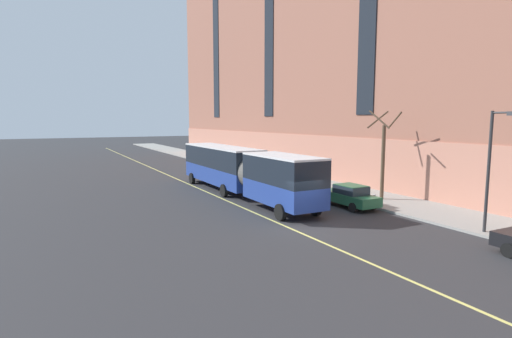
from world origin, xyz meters
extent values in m
plane|color=#303033|center=(0.00, 0.00, 0.00)|extent=(260.00, 260.00, 0.00)
cube|color=#9E9B93|center=(9.05, 3.00, 0.07)|extent=(5.07, 160.00, 0.15)
cube|color=tan|center=(11.52, 0.00, 2.20)|extent=(0.14, 110.00, 4.40)
cube|color=#1E232B|center=(11.54, 41.25, 20.68)|extent=(0.10, 2.00, 28.57)
cube|color=navy|center=(0.53, 13.73, 1.29)|extent=(2.60, 11.50, 1.33)
cube|color=black|center=(0.53, 13.73, 2.77)|extent=(2.61, 11.50, 1.63)
cube|color=white|center=(0.53, 13.73, 3.64)|extent=(2.62, 11.50, 0.12)
cube|color=#19232D|center=(0.51, 19.51, 2.61)|extent=(2.36, 0.09, 1.22)
cube|color=orange|center=(0.51, 19.52, 3.40)|extent=(1.80, 0.06, 0.28)
cube|color=black|center=(0.51, 19.53, 0.72)|extent=(2.51, 0.13, 0.24)
cube|color=white|center=(-0.38, 19.52, 0.97)|extent=(0.28, 0.06, 0.18)
cube|color=white|center=(1.41, 19.53, 0.97)|extent=(0.28, 0.06, 0.18)
cylinder|color=#595651|center=(0.54, 7.48, 2.10)|extent=(2.44, 1.01, 2.44)
cube|color=navy|center=(0.55, 3.74, 1.29)|extent=(2.58, 6.48, 1.33)
cube|color=black|center=(0.55, 3.74, 2.77)|extent=(2.59, 6.48, 1.63)
cube|color=white|center=(0.55, 3.74, 3.64)|extent=(2.61, 6.48, 0.12)
cylinder|color=black|center=(-0.76, 17.75, 0.50)|extent=(0.30, 1.00, 1.00)
cylinder|color=black|center=(1.80, 17.75, 0.50)|extent=(0.30, 1.00, 1.00)
cylinder|color=black|center=(-0.74, 10.28, 0.50)|extent=(0.30, 1.00, 1.00)
cylinder|color=black|center=(1.82, 10.29, 0.50)|extent=(0.30, 1.00, 1.00)
cylinder|color=black|center=(-0.72, 1.96, 0.50)|extent=(0.30, 1.00, 1.00)
cylinder|color=black|center=(1.84, 1.97, 0.50)|extent=(0.30, 1.00, 1.00)
cube|color=#BCAD89|center=(5.17, 20.43, 0.64)|extent=(1.95, 4.60, 0.64)
cube|color=#232D38|center=(5.16, 20.21, 1.24)|extent=(1.66, 2.09, 0.56)
cube|color=#BCAD89|center=(5.16, 20.21, 1.54)|extent=(1.62, 2.00, 0.04)
cylinder|color=black|center=(4.32, 21.87, 0.32)|extent=(0.24, 0.65, 0.64)
cylinder|color=black|center=(6.10, 21.82, 0.32)|extent=(0.24, 0.65, 0.64)
cylinder|color=black|center=(4.24, 19.05, 0.32)|extent=(0.24, 0.65, 0.64)
cylinder|color=black|center=(6.02, 19.00, 0.32)|extent=(0.24, 0.65, 0.64)
cube|color=#23603D|center=(5.36, 2.96, 0.64)|extent=(1.77, 4.70, 0.64)
cube|color=#232D38|center=(5.36, 2.73, 1.24)|extent=(1.53, 2.13, 0.56)
cube|color=#23603D|center=(5.36, 2.73, 1.54)|extent=(1.49, 2.03, 0.04)
cylinder|color=black|center=(4.54, 4.42, 0.32)|extent=(0.23, 0.64, 0.64)
cylinder|color=black|center=(6.21, 4.40, 0.32)|extent=(0.23, 0.64, 0.64)
cylinder|color=black|center=(4.50, 1.52, 0.32)|extent=(0.23, 0.64, 0.64)
cylinder|color=black|center=(6.18, 1.50, 0.32)|extent=(0.23, 0.64, 0.64)
cylinder|color=black|center=(4.64, -8.20, 0.32)|extent=(0.24, 0.65, 0.64)
cube|color=silver|center=(5.44, 30.31, 0.64)|extent=(1.92, 4.35, 0.64)
cube|color=#232D38|center=(5.43, 30.09, 1.24)|extent=(1.64, 1.98, 0.56)
cube|color=silver|center=(5.43, 30.09, 1.54)|extent=(1.60, 1.89, 0.04)
cylinder|color=black|center=(4.58, 31.66, 0.32)|extent=(0.24, 0.65, 0.64)
cylinder|color=black|center=(6.36, 31.62, 0.32)|extent=(0.24, 0.65, 0.64)
cylinder|color=black|center=(4.51, 28.99, 0.32)|extent=(0.24, 0.65, 0.64)
cylinder|color=black|center=(6.29, 28.95, 0.32)|extent=(0.24, 0.65, 0.64)
cube|color=#B7B7BC|center=(5.19, 12.44, 0.64)|extent=(1.87, 4.60, 0.64)
cube|color=#232D38|center=(5.18, 12.21, 1.24)|extent=(1.58, 2.09, 0.56)
cube|color=#B7B7BC|center=(5.18, 12.21, 1.54)|extent=(1.55, 2.00, 0.04)
cylinder|color=black|center=(4.38, 13.88, 0.32)|extent=(0.24, 0.65, 0.64)
cylinder|color=black|center=(6.08, 13.83, 0.32)|extent=(0.24, 0.65, 0.64)
cylinder|color=black|center=(4.30, 11.06, 0.32)|extent=(0.24, 0.65, 0.64)
cylinder|color=black|center=(5.99, 11.00, 0.32)|extent=(0.24, 0.65, 0.64)
cylinder|color=brown|center=(8.90, 3.39, 2.86)|extent=(0.27, 0.27, 5.41)
cylinder|color=brown|center=(9.69, 3.15, 5.92)|extent=(0.62, 1.67, 1.22)
cylinder|color=brown|center=(9.07, 4.21, 5.96)|extent=(1.74, 0.46, 1.30)
cylinder|color=brown|center=(8.16, 3.17, 5.98)|extent=(0.59, 1.60, 1.32)
cylinder|color=#2D2D30|center=(7.12, -5.54, 3.27)|extent=(0.16, 0.16, 6.24)
cylinder|color=#2D2D30|center=(7.12, -6.09, 6.29)|extent=(0.10, 1.10, 0.10)
cylinder|color=red|center=(7.02, 2.21, 0.43)|extent=(0.24, 0.24, 0.55)
sphere|color=silver|center=(7.02, 2.21, 0.77)|extent=(0.20, 0.20, 0.20)
cylinder|color=silver|center=(6.86, 2.21, 0.48)|extent=(0.10, 0.09, 0.09)
cylinder|color=silver|center=(7.18, 2.21, 0.48)|extent=(0.10, 0.09, 0.09)
cube|color=#E0D66B|center=(-1.16, 3.00, 0.00)|extent=(0.16, 140.00, 0.01)
camera|label=1|loc=(-12.89, -17.79, 5.92)|focal=28.00mm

